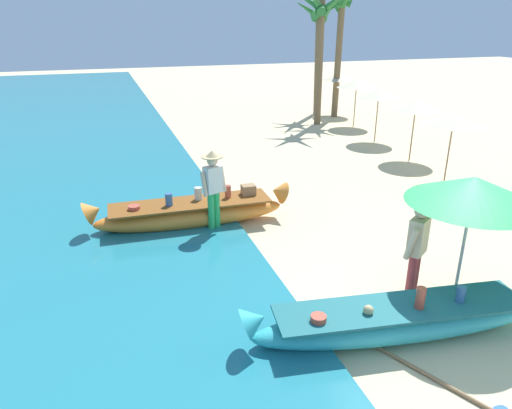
{
  "coord_description": "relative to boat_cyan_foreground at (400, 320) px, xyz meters",
  "views": [
    {
      "loc": [
        -4.75,
        -5.01,
        4.26
      ],
      "look_at": [
        -2.1,
        2.97,
        0.9
      ],
      "focal_mm": 32.96,
      "sensor_mm": 36.0,
      "label": 1
    }
  ],
  "objects": [
    {
      "name": "parasol_row_3",
      "position": [
        6.37,
        12.63,
        1.46
      ],
      "size": [
        1.6,
        1.6,
        1.91
      ],
      "color": "#8E6B47",
      "rests_on": "ground"
    },
    {
      "name": "parasol_row_1",
      "position": [
        5.57,
        7.6,
        1.46
      ],
      "size": [
        1.6,
        1.6,
        1.91
      ],
      "color": "#8E6B47",
      "rests_on": "ground"
    },
    {
      "name": "person_tourist_customer",
      "position": [
        0.75,
        0.78,
        0.65
      ],
      "size": [
        0.57,
        0.47,
        1.66
      ],
      "color": "#B2383D",
      "rests_on": "ground"
    },
    {
      "name": "palm_tree_tall_inland",
      "position": [
        5.12,
        13.53,
        3.92
      ],
      "size": [
        2.53,
        2.81,
        5.37
      ],
      "color": "brown",
      "rests_on": "ground"
    },
    {
      "name": "boat_orange_midground",
      "position": [
        -2.05,
        4.71,
        0.03
      ],
      "size": [
        4.42,
        0.96,
        0.88
      ],
      "color": "orange",
      "rests_on": "ground"
    },
    {
      "name": "paddle",
      "position": [
        0.02,
        -1.09,
        -0.26
      ],
      "size": [
        0.95,
        1.75,
        0.05
      ],
      "color": "#8E6B47",
      "rests_on": "ground"
    },
    {
      "name": "palm_tree_leaning_seaward",
      "position": [
        6.6,
        14.79,
        4.31
      ],
      "size": [
        2.74,
        2.74,
        5.59
      ],
      "color": "brown",
      "rests_on": "ground"
    },
    {
      "name": "parasol_row_2",
      "position": [
        5.82,
        10.09,
        1.46
      ],
      "size": [
        1.6,
        1.6,
        1.91
      ],
      "color": "#8E6B47",
      "rests_on": "ground"
    },
    {
      "name": "patio_umbrella_large",
      "position": [
        1.35,
        0.47,
        1.62
      ],
      "size": [
        1.92,
        1.92,
        2.12
      ],
      "color": "#B7B7BC",
      "rests_on": "ground"
    },
    {
      "name": "parasol_row_4",
      "position": [
        6.82,
        15.06,
        1.46
      ],
      "size": [
        1.6,
        1.6,
        1.91
      ],
      "color": "#8E6B47",
      "rests_on": "ground"
    },
    {
      "name": "person_vendor_hatted",
      "position": [
        -1.64,
        4.3,
        0.75
      ],
      "size": [
        0.58,
        0.44,
        1.78
      ],
      "color": "green",
      "rests_on": "ground"
    },
    {
      "name": "boat_cyan_foreground",
      "position": [
        0.0,
        0.0,
        0.0
      ],
      "size": [
        4.61,
        1.32,
        0.83
      ],
      "color": "#33B2BC",
      "rests_on": "ground"
    },
    {
      "name": "ground_plane",
      "position": [
        1.07,
        0.39,
        -0.29
      ],
      "size": [
        80.0,
        80.0,
        0.0
      ],
      "primitive_type": "plane",
      "color": "beige"
    },
    {
      "name": "palm_tree_mid_cluster",
      "position": [
        5.97,
        15.62,
        3.78
      ],
      "size": [
        2.43,
        2.55,
        5.04
      ],
      "color": "brown",
      "rests_on": "ground"
    },
    {
      "name": "parasol_row_0",
      "position": [
        5.2,
        5.47,
        1.46
      ],
      "size": [
        1.6,
        1.6,
        1.91
      ],
      "color": "#8E6B47",
      "rests_on": "ground"
    }
  ]
}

